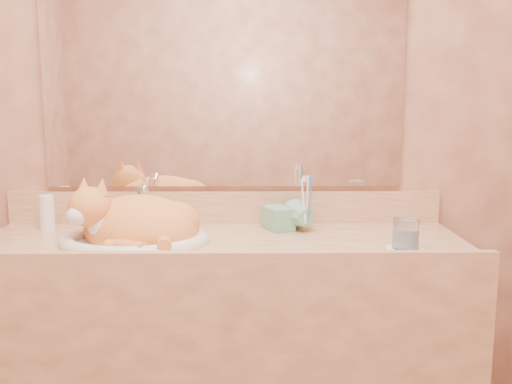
{
  "coord_description": "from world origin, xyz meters",
  "views": [
    {
      "loc": [
        0.09,
        -1.1,
        1.31
      ],
      "look_at": [
        0.11,
        0.7,
        1.01
      ],
      "focal_mm": 40.0,
      "sensor_mm": 36.0,
      "label": 1
    }
  ],
  "objects_px": {
    "vanity_counter": "(223,361)",
    "toothbrush_cup": "(307,219)",
    "soap_dispenser": "(286,207)",
    "sink_basin": "(134,219)",
    "water_glass": "(406,233)",
    "cat": "(133,221)"
  },
  "relations": [
    {
      "from": "vanity_counter",
      "to": "toothbrush_cup",
      "type": "distance_m",
      "value": 0.56
    },
    {
      "from": "soap_dispenser",
      "to": "sink_basin",
      "type": "bearing_deg",
      "value": 168.97
    },
    {
      "from": "toothbrush_cup",
      "to": "water_glass",
      "type": "relative_size",
      "value": 1.14
    },
    {
      "from": "sink_basin",
      "to": "water_glass",
      "type": "xyz_separation_m",
      "value": [
        0.85,
        -0.13,
        -0.02
      ]
    },
    {
      "from": "toothbrush_cup",
      "to": "water_glass",
      "type": "distance_m",
      "value": 0.37
    },
    {
      "from": "vanity_counter",
      "to": "sink_basin",
      "type": "bearing_deg",
      "value": -175.92
    },
    {
      "from": "toothbrush_cup",
      "to": "sink_basin",
      "type": "bearing_deg",
      "value": -169.04
    },
    {
      "from": "soap_dispenser",
      "to": "water_glass",
      "type": "relative_size",
      "value": 1.94
    },
    {
      "from": "toothbrush_cup",
      "to": "water_glass",
      "type": "bearing_deg",
      "value": -41.24
    },
    {
      "from": "water_glass",
      "to": "vanity_counter",
      "type": "bearing_deg",
      "value": 165.01
    },
    {
      "from": "sink_basin",
      "to": "toothbrush_cup",
      "type": "relative_size",
      "value": 4.46
    },
    {
      "from": "vanity_counter",
      "to": "cat",
      "type": "height_order",
      "value": "cat"
    },
    {
      "from": "cat",
      "to": "vanity_counter",
      "type": "bearing_deg",
      "value": 22.41
    },
    {
      "from": "vanity_counter",
      "to": "toothbrush_cup",
      "type": "relative_size",
      "value": 15.11
    },
    {
      "from": "soap_dispenser",
      "to": "toothbrush_cup",
      "type": "height_order",
      "value": "soap_dispenser"
    },
    {
      "from": "vanity_counter",
      "to": "cat",
      "type": "xyz_separation_m",
      "value": [
        -0.29,
        -0.0,
        0.49
      ]
    },
    {
      "from": "sink_basin",
      "to": "toothbrush_cup",
      "type": "distance_m",
      "value": 0.58
    },
    {
      "from": "soap_dispenser",
      "to": "toothbrush_cup",
      "type": "relative_size",
      "value": 1.7
    },
    {
      "from": "cat",
      "to": "toothbrush_cup",
      "type": "height_order",
      "value": "cat"
    },
    {
      "from": "cat",
      "to": "soap_dispenser",
      "type": "xyz_separation_m",
      "value": [
        0.51,
        0.1,
        0.03
      ]
    },
    {
      "from": "vanity_counter",
      "to": "toothbrush_cup",
      "type": "bearing_deg",
      "value": 17.34
    },
    {
      "from": "vanity_counter",
      "to": "water_glass",
      "type": "xyz_separation_m",
      "value": [
        0.57,
        -0.15,
        0.48
      ]
    }
  ]
}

